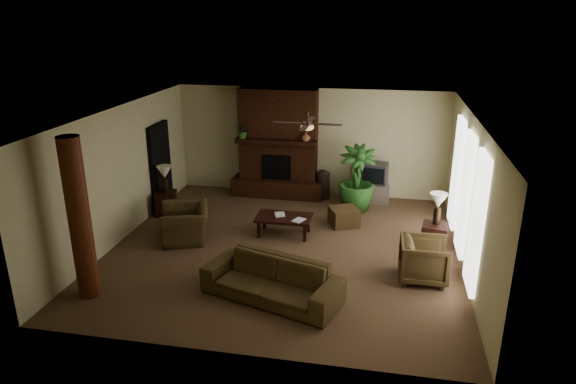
% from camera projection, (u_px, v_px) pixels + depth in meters
% --- Properties ---
extents(room_shell, '(7.00, 7.00, 7.00)m').
position_uv_depth(room_shell, '(284.00, 184.00, 10.08)').
color(room_shell, brown).
rests_on(room_shell, ground).
extents(fireplace, '(2.40, 0.70, 2.80)m').
position_uv_depth(fireplace, '(278.00, 152.00, 13.29)').
color(fireplace, '#442112').
rests_on(fireplace, ground).
extents(windows, '(0.08, 3.65, 2.35)m').
position_uv_depth(windows, '(465.00, 195.00, 9.67)').
color(windows, white).
rests_on(windows, ground).
extents(log_column, '(0.36, 0.36, 2.80)m').
position_uv_depth(log_column, '(79.00, 220.00, 8.38)').
color(log_column, '#602C18').
rests_on(log_column, ground).
extents(doorway, '(0.10, 1.00, 2.10)m').
position_uv_depth(doorway, '(160.00, 166.00, 12.47)').
color(doorway, black).
rests_on(doorway, ground).
extents(ceiling_fan, '(1.35, 1.35, 0.37)m').
position_uv_depth(ceiling_fan, '(307.00, 126.00, 9.91)').
color(ceiling_fan, black).
rests_on(ceiling_fan, ceiling).
extents(sofa, '(2.46, 1.38, 0.92)m').
position_uv_depth(sofa, '(272.00, 273.00, 8.60)').
color(sofa, '#4A391F').
rests_on(sofa, ground).
extents(armchair_left, '(1.07, 1.29, 0.97)m').
position_uv_depth(armchair_left, '(185.00, 218.00, 10.85)').
color(armchair_left, '#4A391F').
rests_on(armchair_left, ground).
extents(armchair_right, '(0.80, 0.85, 0.86)m').
position_uv_depth(armchair_right, '(424.00, 258.00, 9.20)').
color(armchair_right, '#4A391F').
rests_on(armchair_right, ground).
extents(coffee_table, '(1.20, 0.70, 0.43)m').
position_uv_depth(coffee_table, '(284.00, 219.00, 11.09)').
color(coffee_table, black).
rests_on(coffee_table, ground).
extents(ottoman, '(0.79, 0.79, 0.40)m').
position_uv_depth(ottoman, '(344.00, 217.00, 11.65)').
color(ottoman, '#4A391F').
rests_on(ottoman, ground).
extents(tv_stand, '(0.89, 0.58, 0.50)m').
position_uv_depth(tv_stand, '(371.00, 192.00, 13.09)').
color(tv_stand, '#BEBEC0').
rests_on(tv_stand, ground).
extents(tv, '(0.71, 0.60, 0.52)m').
position_uv_depth(tv, '(374.00, 173.00, 12.90)').
color(tv, '#38383A').
rests_on(tv, tv_stand).
extents(floor_vase, '(0.34, 0.34, 0.77)m').
position_uv_depth(floor_vase, '(323.00, 182.00, 13.25)').
color(floor_vase, '#30221A').
rests_on(floor_vase, ground).
extents(floor_plant, '(1.16, 1.74, 0.90)m').
position_uv_depth(floor_plant, '(356.00, 192.00, 12.47)').
color(floor_plant, '#2C5A24').
rests_on(floor_plant, ground).
extents(side_table_left, '(0.63, 0.63, 0.55)m').
position_uv_depth(side_table_left, '(166.00, 203.00, 12.25)').
color(side_table_left, black).
rests_on(side_table_left, ground).
extents(lamp_left, '(0.38, 0.38, 0.65)m').
position_uv_depth(lamp_left, '(165.00, 174.00, 12.04)').
color(lamp_left, black).
rests_on(lamp_left, side_table_left).
extents(side_table_right, '(0.57, 0.57, 0.55)m').
position_uv_depth(side_table_right, '(434.00, 237.00, 10.43)').
color(side_table_right, black).
rests_on(side_table_right, ground).
extents(lamp_right, '(0.39, 0.39, 0.65)m').
position_uv_depth(lamp_right, '(438.00, 203.00, 10.23)').
color(lamp_right, black).
rests_on(lamp_right, side_table_right).
extents(mantel_plant, '(0.45, 0.48, 0.33)m').
position_uv_depth(mantel_plant, '(243.00, 132.00, 12.99)').
color(mantel_plant, '#2C5A24').
rests_on(mantel_plant, fireplace).
extents(mantel_vase, '(0.26, 0.27, 0.22)m').
position_uv_depth(mantel_vase, '(306.00, 137.00, 12.71)').
color(mantel_vase, '#945A3B').
rests_on(mantel_vase, fireplace).
extents(book_a, '(0.21, 0.09, 0.29)m').
position_uv_depth(book_a, '(275.00, 209.00, 11.06)').
color(book_a, '#999999').
rests_on(book_a, coffee_table).
extents(book_b, '(0.20, 0.11, 0.29)m').
position_uv_depth(book_b, '(295.00, 213.00, 10.84)').
color(book_b, '#999999').
rests_on(book_b, coffee_table).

